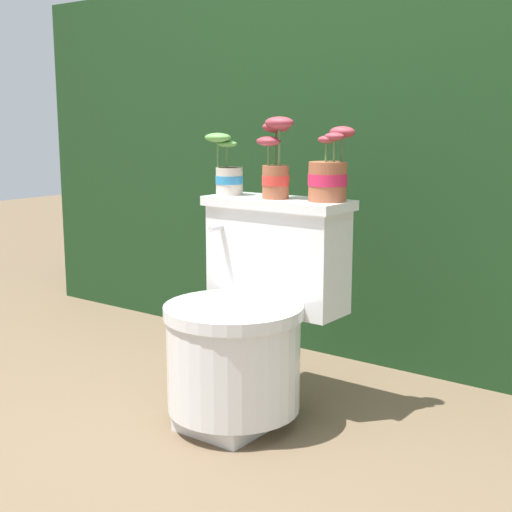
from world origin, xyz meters
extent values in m
plane|color=brown|center=(0.00, 0.00, 0.00)|extent=(12.00, 12.00, 0.00)
cube|color=#193819|center=(0.00, 1.09, 0.73)|extent=(3.51, 0.66, 1.46)
cube|color=silver|center=(-0.05, 0.03, 0.03)|extent=(0.24, 0.30, 0.05)
cylinder|color=silver|center=(-0.05, 0.03, 0.19)|extent=(0.40, 0.40, 0.28)
cylinder|color=silver|center=(-0.05, 0.03, 0.35)|extent=(0.41, 0.41, 0.04)
cube|color=silver|center=(-0.05, 0.25, 0.48)|extent=(0.44, 0.17, 0.32)
cube|color=silver|center=(-0.05, 0.25, 0.65)|extent=(0.47, 0.19, 0.03)
cylinder|color=silver|center=(-0.20, 0.14, 0.57)|extent=(0.02, 0.05, 0.02)
cylinder|color=beige|center=(-0.23, 0.24, 0.71)|extent=(0.09, 0.09, 0.09)
cylinder|color=#2D84BC|center=(-0.23, 0.24, 0.71)|extent=(0.09, 0.09, 0.03)
cylinder|color=#332319|center=(-0.23, 0.24, 0.75)|extent=(0.08, 0.08, 0.01)
cylinder|color=#4C753D|center=(-0.23, 0.23, 0.79)|extent=(0.01, 0.01, 0.07)
ellipsoid|color=#569342|center=(-0.23, 0.23, 0.83)|extent=(0.07, 0.05, 0.02)
cylinder|color=#4C753D|center=(-0.25, 0.21, 0.80)|extent=(0.01, 0.01, 0.09)
ellipsoid|color=#569342|center=(-0.25, 0.21, 0.85)|extent=(0.09, 0.07, 0.03)
cylinder|color=#9E5638|center=(-0.05, 0.23, 0.72)|extent=(0.08, 0.08, 0.10)
cylinder|color=red|center=(-0.05, 0.23, 0.72)|extent=(0.08, 0.08, 0.03)
cylinder|color=#332319|center=(-0.05, 0.23, 0.76)|extent=(0.08, 0.08, 0.01)
cylinder|color=#4C753D|center=(-0.02, 0.22, 0.83)|extent=(0.01, 0.01, 0.12)
ellipsoid|color=#93333D|center=(-0.02, 0.22, 0.90)|extent=(0.10, 0.07, 0.04)
cylinder|color=#4C753D|center=(-0.05, 0.25, 0.82)|extent=(0.01, 0.01, 0.11)
ellipsoid|color=#93333D|center=(-0.05, 0.25, 0.88)|extent=(0.09, 0.06, 0.03)
cylinder|color=#4C753D|center=(-0.06, 0.22, 0.80)|extent=(0.01, 0.01, 0.06)
ellipsoid|color=#93333D|center=(-0.06, 0.22, 0.84)|extent=(0.08, 0.06, 0.03)
cylinder|color=#9E5638|center=(0.12, 0.27, 0.72)|extent=(0.11, 0.11, 0.12)
cylinder|color=#D1234C|center=(0.12, 0.27, 0.73)|extent=(0.12, 0.12, 0.04)
cylinder|color=#332319|center=(0.12, 0.27, 0.78)|extent=(0.11, 0.11, 0.01)
cylinder|color=#4C753D|center=(0.15, 0.30, 0.82)|extent=(0.01, 0.01, 0.08)
ellipsoid|color=#93333D|center=(0.15, 0.30, 0.87)|extent=(0.08, 0.06, 0.03)
cylinder|color=#4C753D|center=(0.12, 0.26, 0.81)|extent=(0.01, 0.01, 0.06)
ellipsoid|color=#93333D|center=(0.12, 0.26, 0.85)|extent=(0.05, 0.04, 0.02)
cylinder|color=#4C753D|center=(0.14, 0.26, 0.82)|extent=(0.01, 0.01, 0.07)
ellipsoid|color=#93333D|center=(0.14, 0.26, 0.86)|extent=(0.06, 0.04, 0.02)
camera|label=1|loc=(1.22, -1.56, 0.90)|focal=50.00mm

